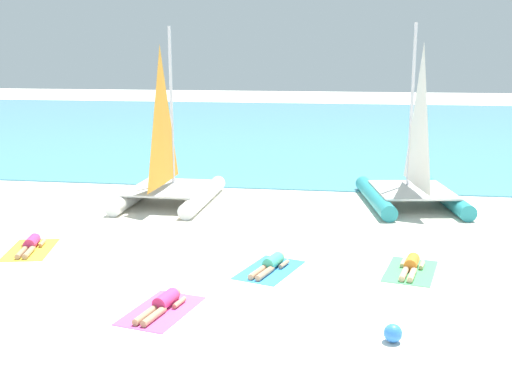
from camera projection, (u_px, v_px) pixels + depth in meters
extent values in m
plane|color=silver|center=(278.00, 193.00, 23.10)|extent=(120.00, 120.00, 0.00)
cube|color=#4C9EB7|center=(315.00, 127.00, 42.88)|extent=(120.00, 40.00, 0.05)
cylinder|color=white|center=(137.00, 193.00, 21.85)|extent=(0.57, 4.53, 0.52)
cylinder|color=white|center=(204.00, 196.00, 21.46)|extent=(0.57, 4.53, 0.52)
cube|color=silver|center=(168.00, 188.00, 21.38)|extent=(2.40, 2.92, 0.06)
cylinder|color=silver|center=(171.00, 108.00, 21.42)|extent=(0.11, 0.11, 5.38)
pyramid|color=orange|center=(162.00, 115.00, 20.43)|extent=(0.09, 2.37, 4.52)
cylinder|color=teal|center=(375.00, 197.00, 21.28)|extent=(1.29, 4.62, 0.53)
cylinder|color=teal|center=(446.00, 197.00, 21.30)|extent=(1.29, 4.62, 0.53)
cube|color=silver|center=(412.00, 190.00, 21.01)|extent=(2.87, 3.31, 0.07)
cylinder|color=silver|center=(412.00, 107.00, 21.06)|extent=(0.11, 0.11, 5.48)
pyramid|color=white|center=(420.00, 115.00, 20.04)|extent=(0.47, 2.39, 4.60)
cube|color=yellow|center=(30.00, 250.00, 16.47)|extent=(1.50, 2.10, 0.01)
cylinder|color=#D83372|center=(32.00, 242.00, 16.63)|extent=(0.43, 0.67, 0.30)
sphere|color=tan|center=(36.00, 237.00, 17.03)|extent=(0.22, 0.22, 0.22)
cylinder|color=tan|center=(22.00, 252.00, 16.01)|extent=(0.31, 0.79, 0.14)
cylinder|color=tan|center=(29.00, 252.00, 16.02)|extent=(0.31, 0.79, 0.14)
cylinder|color=tan|center=(25.00, 243.00, 16.79)|extent=(0.20, 0.46, 0.10)
cylinder|color=tan|center=(42.00, 243.00, 16.82)|extent=(0.20, 0.46, 0.10)
cube|color=#D84C99|center=(161.00, 311.00, 12.61)|extent=(1.47, 2.09, 0.01)
cylinder|color=#D83372|center=(166.00, 300.00, 12.76)|extent=(0.42, 0.67, 0.30)
sphere|color=tan|center=(175.00, 293.00, 13.13)|extent=(0.22, 0.22, 0.22)
cylinder|color=tan|center=(146.00, 315.00, 12.21)|extent=(0.30, 0.79, 0.14)
cylinder|color=tan|center=(154.00, 316.00, 12.15)|extent=(0.30, 0.79, 0.14)
cylinder|color=tan|center=(160.00, 300.00, 12.99)|extent=(0.19, 0.46, 0.10)
cylinder|color=tan|center=(179.00, 303.00, 12.84)|extent=(0.19, 0.46, 0.10)
cube|color=#338CD8|center=(270.00, 270.00, 14.96)|extent=(1.61, 2.14, 0.01)
cylinder|color=#3FB28C|center=(273.00, 261.00, 15.10)|extent=(0.47, 0.68, 0.30)
sphere|color=tan|center=(280.00, 256.00, 15.46)|extent=(0.22, 0.22, 0.22)
cylinder|color=tan|center=(258.00, 272.00, 14.58)|extent=(0.36, 0.79, 0.14)
cylinder|color=tan|center=(265.00, 273.00, 14.51)|extent=(0.36, 0.79, 0.14)
cylinder|color=tan|center=(268.00, 262.00, 15.35)|extent=(0.23, 0.46, 0.10)
cylinder|color=tan|center=(284.00, 264.00, 15.16)|extent=(0.23, 0.46, 0.10)
cube|color=#4CB266|center=(410.00, 271.00, 14.88)|extent=(1.47, 2.09, 0.01)
cylinder|color=orange|center=(412.00, 262.00, 15.02)|extent=(0.42, 0.67, 0.30)
sphere|color=#D8AD84|center=(414.00, 257.00, 15.40)|extent=(0.22, 0.22, 0.22)
cylinder|color=#D8AD84|center=(404.00, 274.00, 14.48)|extent=(0.30, 0.79, 0.14)
cylinder|color=#D8AD84|center=(412.00, 275.00, 14.42)|extent=(0.30, 0.79, 0.14)
cylinder|color=#D8AD84|center=(403.00, 263.00, 15.26)|extent=(0.19, 0.46, 0.10)
cylinder|color=#D8AD84|center=(422.00, 265.00, 15.11)|extent=(0.19, 0.46, 0.10)
sphere|color=#337FE5|center=(393.00, 333.00, 11.22)|extent=(0.34, 0.34, 0.34)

